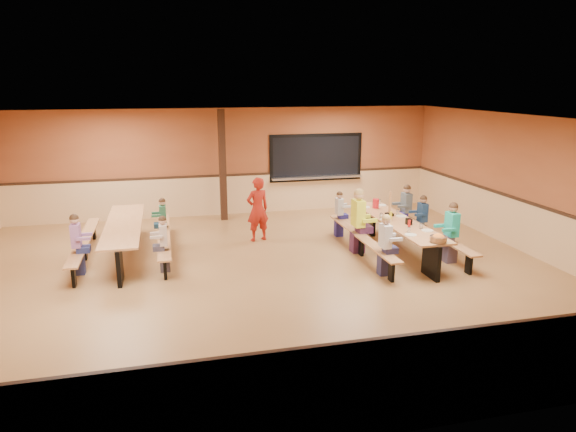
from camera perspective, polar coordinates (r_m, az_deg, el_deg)
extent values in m
plane|color=olive|center=(10.19, -3.04, -6.53)|extent=(12.00, 12.00, 0.00)
cube|color=#98502C|center=(14.62, -6.77, 5.97)|extent=(12.00, 0.04, 3.00)
cube|color=#98502C|center=(5.16, 7.24, -10.44)|extent=(12.00, 0.04, 3.00)
cube|color=#98502C|center=(12.31, 25.50, 3.02)|extent=(0.04, 10.00, 3.00)
cube|color=white|center=(9.53, -3.29, 10.55)|extent=(12.00, 10.00, 0.04)
cube|color=black|center=(15.11, 3.14, 6.52)|extent=(2.60, 0.06, 1.20)
cube|color=silver|center=(15.11, 3.20, 4.33)|extent=(2.70, 0.28, 0.06)
cube|color=black|center=(14.00, -7.28, 5.57)|extent=(0.18, 0.18, 3.00)
cube|color=#BA7B4A|center=(11.51, 12.06, -0.57)|extent=(0.75, 3.60, 0.04)
cube|color=black|center=(10.31, 15.64, -4.75)|extent=(0.08, 0.60, 0.70)
cube|color=black|center=(12.97, 9.05, -0.41)|extent=(0.08, 0.60, 0.70)
cube|color=#BA7B4A|center=(11.27, 8.19, -2.25)|extent=(0.26, 3.60, 0.04)
cube|color=black|center=(11.33, 8.15, -3.34)|extent=(0.06, 0.18, 0.41)
cube|color=#BA7B4A|center=(11.96, 15.56, -1.65)|extent=(0.26, 3.60, 0.04)
cube|color=black|center=(12.02, 15.49, -2.68)|extent=(0.06, 0.18, 0.41)
cube|color=#BA7B4A|center=(11.55, -17.81, -0.91)|extent=(0.75, 3.60, 0.04)
cube|color=black|center=(10.18, -18.20, -5.20)|extent=(0.08, 0.60, 0.70)
cube|color=black|center=(13.14, -17.25, -0.70)|extent=(0.08, 0.60, 0.70)
cube|color=#BA7B4A|center=(11.72, -21.72, -2.50)|extent=(0.26, 3.60, 0.04)
cube|color=black|center=(11.79, -21.61, -3.55)|extent=(0.06, 0.18, 0.41)
cube|color=#BA7B4A|center=(11.59, -13.63, -2.05)|extent=(0.26, 3.60, 0.04)
cube|color=black|center=(11.65, -13.57, -3.11)|extent=(0.06, 0.18, 0.41)
imported|color=#A91E13|center=(12.15, -3.40, 0.75)|extent=(0.63, 0.50, 1.53)
cylinder|color=red|center=(12.52, 9.72, 1.38)|extent=(0.16, 0.16, 0.22)
cube|color=black|center=(11.21, 13.28, -0.61)|extent=(0.10, 0.14, 0.13)
cylinder|color=yellow|center=(11.55, 11.35, 0.05)|extent=(0.06, 0.06, 0.17)
cylinder|color=#B2140F|center=(10.95, 13.32, -0.87)|extent=(0.06, 0.06, 0.17)
cube|color=black|center=(11.87, 11.20, 0.18)|extent=(0.16, 0.16, 0.06)
cube|color=#BA7B4A|center=(11.81, 11.26, 1.50)|extent=(0.02, 0.09, 0.50)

